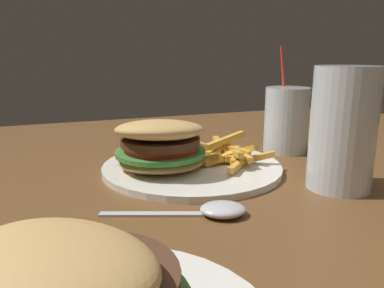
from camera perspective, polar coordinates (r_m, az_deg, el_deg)
dining_table at (r=0.44m, az=-0.73°, el=-19.84°), size 1.67×1.41×0.71m
meal_plate_near at (r=0.58m, az=-2.33°, el=-1.58°), size 0.29×0.29×0.09m
beer_glass at (r=0.54m, az=21.95°, el=1.42°), size 0.09×0.09×0.17m
juice_glass at (r=0.73m, az=14.17°, el=3.34°), size 0.08×0.08×0.20m
spoon at (r=0.44m, az=3.70°, el=-9.98°), size 0.17×0.08×0.01m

